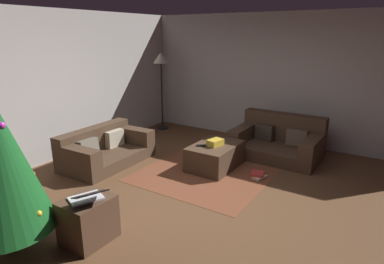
% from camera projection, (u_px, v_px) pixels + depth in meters
% --- Properties ---
extents(ground_plane, '(6.40, 6.40, 0.00)m').
position_uv_depth(ground_plane, '(206.00, 202.00, 4.50)').
color(ground_plane, brown).
extents(rear_partition, '(6.40, 0.12, 2.60)m').
position_uv_depth(rear_partition, '(51.00, 87.00, 5.76)').
color(rear_partition, '#BCB7B2').
rests_on(rear_partition, ground_plane).
extents(corner_partition, '(0.12, 6.40, 2.60)m').
position_uv_depth(corner_partition, '(286.00, 80.00, 6.65)').
color(corner_partition, '#B5B0AB').
rests_on(corner_partition, ground_plane).
extents(couch_left, '(1.58, 0.93, 0.60)m').
position_uv_depth(couch_left, '(104.00, 149.00, 5.81)').
color(couch_left, '#473323').
rests_on(couch_left, ground_plane).
extents(couch_right, '(1.01, 1.54, 0.75)m').
position_uv_depth(couch_right, '(278.00, 141.00, 6.13)').
color(couch_right, '#473323').
rests_on(couch_right, ground_plane).
extents(ottoman, '(0.98, 0.66, 0.41)m').
position_uv_depth(ottoman, '(215.00, 156.00, 5.61)').
color(ottoman, '#473323').
rests_on(ottoman, ground_plane).
extents(gift_box, '(0.29, 0.23, 0.10)m').
position_uv_depth(gift_box, '(215.00, 142.00, 5.49)').
color(gift_box, gold).
rests_on(gift_box, ottoman).
extents(tv_remote, '(0.13, 0.16, 0.02)m').
position_uv_depth(tv_remote, '(201.00, 145.00, 5.47)').
color(tv_remote, black).
rests_on(tv_remote, ottoman).
extents(side_table, '(0.52, 0.44, 0.50)m').
position_uv_depth(side_table, '(88.00, 220.00, 3.60)').
color(side_table, '#4C3323').
rests_on(side_table, ground_plane).
extents(laptop, '(0.46, 0.49, 0.18)m').
position_uv_depth(laptop, '(88.00, 197.00, 3.47)').
color(laptop, silver).
rests_on(laptop, side_table).
extents(book_stack, '(0.28, 0.27, 0.08)m').
position_uv_depth(book_stack, '(258.00, 175.00, 5.24)').
color(book_stack, beige).
rests_on(book_stack, ground_plane).
extents(corner_lamp, '(0.36, 0.36, 1.78)m').
position_uv_depth(corner_lamp, '(161.00, 64.00, 7.55)').
color(corner_lamp, black).
rests_on(corner_lamp, ground_plane).
extents(area_rug, '(2.60, 2.00, 0.01)m').
position_uv_depth(area_rug, '(215.00, 167.00, 5.67)').
color(area_rug, brown).
rests_on(area_rug, ground_plane).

